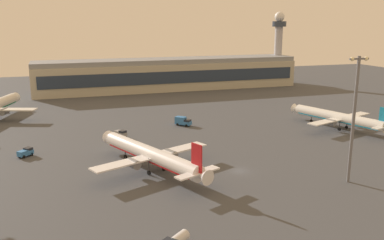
{
  "coord_description": "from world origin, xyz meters",
  "views": [
    {
      "loc": [
        -41.09,
        -87.17,
        35.58
      ],
      "look_at": [
        0.65,
        38.7,
        4.0
      ],
      "focal_mm": 38.81,
      "sensor_mm": 36.0,
      "label": 1
    }
  ],
  "objects_px": {
    "maintenance_van": "(121,133)",
    "apron_light_west": "(354,113)",
    "cargo_loader": "(26,152)",
    "catering_truck": "(183,121)",
    "control_tower": "(278,43)",
    "airplane_taxiway_distant": "(339,118)",
    "airplane_far_stand": "(151,155)"
  },
  "relations": [
    {
      "from": "control_tower",
      "to": "airplane_far_stand",
      "type": "height_order",
      "value": "control_tower"
    },
    {
      "from": "airplane_far_stand",
      "to": "cargo_loader",
      "type": "distance_m",
      "value": 36.88
    },
    {
      "from": "airplane_taxiway_distant",
      "to": "cargo_loader",
      "type": "bearing_deg",
      "value": 161.39
    },
    {
      "from": "apron_light_west",
      "to": "cargo_loader",
      "type": "bearing_deg",
      "value": 148.89
    },
    {
      "from": "apron_light_west",
      "to": "airplane_far_stand",
      "type": "bearing_deg",
      "value": 152.56
    },
    {
      "from": "control_tower",
      "to": "cargo_loader",
      "type": "xyz_separation_m",
      "value": [
        -133.53,
        -100.46,
        -22.42
      ]
    },
    {
      "from": "airplane_far_stand",
      "to": "apron_light_west",
      "type": "relative_size",
      "value": 1.38
    },
    {
      "from": "cargo_loader",
      "to": "apron_light_west",
      "type": "distance_m",
      "value": 83.87
    },
    {
      "from": "airplane_taxiway_distant",
      "to": "apron_light_west",
      "type": "relative_size",
      "value": 1.32
    },
    {
      "from": "apron_light_west",
      "to": "catering_truck",
      "type": "bearing_deg",
      "value": 108.05
    },
    {
      "from": "cargo_loader",
      "to": "catering_truck",
      "type": "bearing_deg",
      "value": 66.86
    },
    {
      "from": "catering_truck",
      "to": "cargo_loader",
      "type": "xyz_separation_m",
      "value": [
        -50.43,
        -19.42,
        -0.4
      ]
    },
    {
      "from": "catering_truck",
      "to": "cargo_loader",
      "type": "relative_size",
      "value": 1.31
    },
    {
      "from": "cargo_loader",
      "to": "apron_light_west",
      "type": "relative_size",
      "value": 0.15
    },
    {
      "from": "catering_truck",
      "to": "maintenance_van",
      "type": "bearing_deg",
      "value": -26.57
    },
    {
      "from": "catering_truck",
      "to": "apron_light_west",
      "type": "bearing_deg",
      "value": 62.38
    },
    {
      "from": "cargo_loader",
      "to": "apron_light_west",
      "type": "height_order",
      "value": "apron_light_west"
    },
    {
      "from": "airplane_far_stand",
      "to": "maintenance_van",
      "type": "height_order",
      "value": "airplane_far_stand"
    },
    {
      "from": "airplane_far_stand",
      "to": "airplane_taxiway_distant",
      "type": "relative_size",
      "value": 1.05
    },
    {
      "from": "airplane_far_stand",
      "to": "cargo_loader",
      "type": "relative_size",
      "value": 9.09
    },
    {
      "from": "maintenance_van",
      "to": "apron_light_west",
      "type": "relative_size",
      "value": 0.16
    },
    {
      "from": "control_tower",
      "to": "cargo_loader",
      "type": "bearing_deg",
      "value": -143.05
    },
    {
      "from": "control_tower",
      "to": "airplane_taxiway_distant",
      "type": "height_order",
      "value": "control_tower"
    },
    {
      "from": "maintenance_van",
      "to": "control_tower",
      "type": "bearing_deg",
      "value": -172.02
    },
    {
      "from": "control_tower",
      "to": "maintenance_van",
      "type": "height_order",
      "value": "control_tower"
    },
    {
      "from": "maintenance_van",
      "to": "airplane_far_stand",
      "type": "bearing_deg",
      "value": 62.14
    },
    {
      "from": "airplane_taxiway_distant",
      "to": "apron_light_west",
      "type": "height_order",
      "value": "apron_light_west"
    },
    {
      "from": "airplane_taxiway_distant",
      "to": "apron_light_west",
      "type": "xyz_separation_m",
      "value": [
        -28.8,
        -41.26,
        12.36
      ]
    },
    {
      "from": "airplane_far_stand",
      "to": "catering_truck",
      "type": "relative_size",
      "value": 6.93
    },
    {
      "from": "airplane_far_stand",
      "to": "apron_light_west",
      "type": "distance_m",
      "value": 47.53
    },
    {
      "from": "maintenance_van",
      "to": "apron_light_west",
      "type": "xyz_separation_m",
      "value": [
        43.19,
        -54.11,
        14.92
      ]
    },
    {
      "from": "catering_truck",
      "to": "airplane_far_stand",
      "type": "bearing_deg",
      "value": 17.61
    }
  ]
}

